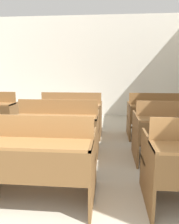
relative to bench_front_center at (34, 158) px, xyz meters
name	(u,v)px	position (x,y,z in m)	size (l,w,h in m)	color
wall_back	(82,67)	(-0.08, 4.85, 1.05)	(6.61, 0.06, 3.07)	white
bench_front_center	(34,158)	(0.00, 0.00, 0.00)	(1.29, 0.81, 0.96)	brown
bench_second_center	(59,128)	(-0.03, 1.25, 0.00)	(1.29, 0.81, 0.96)	brown
bench_second_right	(177,131)	(1.85, 1.23, 0.00)	(1.29, 0.81, 0.96)	brown
bench_third_center	(72,114)	(-0.02, 2.44, 0.00)	(1.29, 0.81, 0.96)	brown
bench_third_right	(159,116)	(1.85, 2.46, 0.00)	(1.29, 0.81, 0.96)	brown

